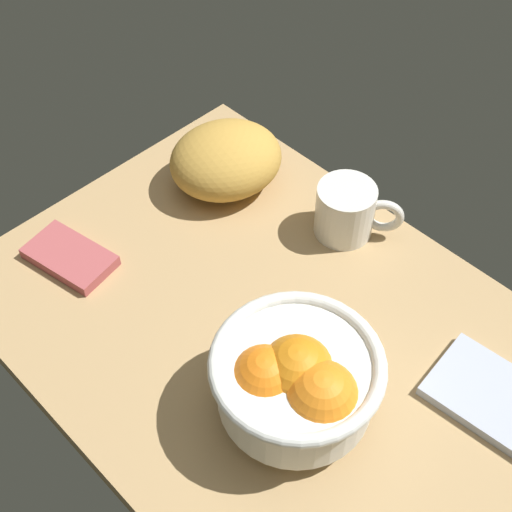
{
  "coord_description": "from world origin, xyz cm",
  "views": [
    {
      "loc": [
        33.62,
        -36.75,
        72.93
      ],
      "look_at": [
        -7.55,
        3.95,
        5.0
      ],
      "focal_mm": 49.7,
      "sensor_mm": 36.0,
      "label": 1
    }
  ],
  "objects_px": {
    "napkin_folded": "(70,257)",
    "napkin_spare": "(497,399)",
    "mug": "(347,211)",
    "fruit_bowl": "(296,380)",
    "bread_loaf": "(226,160)"
  },
  "relations": [
    {
      "from": "bread_loaf",
      "to": "mug",
      "type": "xyz_separation_m",
      "value": [
        0.19,
        0.05,
        -0.01
      ]
    },
    {
      "from": "napkin_folded",
      "to": "napkin_spare",
      "type": "bearing_deg",
      "value": 23.25
    },
    {
      "from": "mug",
      "to": "fruit_bowl",
      "type": "bearing_deg",
      "value": -60.84
    },
    {
      "from": "fruit_bowl",
      "to": "bread_loaf",
      "type": "distance_m",
      "value": 0.39
    },
    {
      "from": "mug",
      "to": "napkin_spare",
      "type": "bearing_deg",
      "value": -15.28
    },
    {
      "from": "napkin_folded",
      "to": "napkin_spare",
      "type": "distance_m",
      "value": 0.57
    },
    {
      "from": "napkin_spare",
      "to": "bread_loaf",
      "type": "bearing_deg",
      "value": 176.52
    },
    {
      "from": "bread_loaf",
      "to": "napkin_spare",
      "type": "distance_m",
      "value": 0.49
    },
    {
      "from": "fruit_bowl",
      "to": "napkin_folded",
      "type": "bearing_deg",
      "value": -172.07
    },
    {
      "from": "fruit_bowl",
      "to": "napkin_spare",
      "type": "distance_m",
      "value": 0.24
    },
    {
      "from": "bread_loaf",
      "to": "napkin_folded",
      "type": "xyz_separation_m",
      "value": [
        -0.04,
        -0.25,
        -0.04
      ]
    },
    {
      "from": "napkin_spare",
      "to": "mug",
      "type": "distance_m",
      "value": 0.31
    },
    {
      "from": "fruit_bowl",
      "to": "napkin_folded",
      "type": "xyz_separation_m",
      "value": [
        -0.36,
        -0.05,
        -0.06
      ]
    },
    {
      "from": "napkin_folded",
      "to": "mug",
      "type": "bearing_deg",
      "value": 53.89
    },
    {
      "from": "fruit_bowl",
      "to": "napkin_folded",
      "type": "relative_size",
      "value": 1.59
    }
  ]
}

